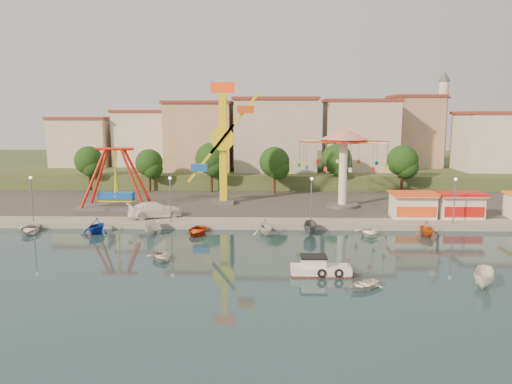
{
  "coord_description": "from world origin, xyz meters",
  "views": [
    {
      "loc": [
        3.32,
        -42.62,
        12.77
      ],
      "look_at": [
        1.72,
        14.0,
        4.0
      ],
      "focal_mm": 35.0,
      "sensor_mm": 36.0,
      "label": 1
    }
  ],
  "objects_px": {
    "skiff": "(484,278)",
    "pirate_ship_ride": "(116,179)",
    "van": "(155,210)",
    "wave_swinger": "(344,150)",
    "kamikaze_tower": "(225,147)",
    "cabin_motorboat": "(319,269)",
    "rowboat_a": "(161,256)"
  },
  "relations": [
    {
      "from": "pirate_ship_ride",
      "to": "van",
      "type": "bearing_deg",
      "value": -42.72
    },
    {
      "from": "pirate_ship_ride",
      "to": "wave_swinger",
      "type": "relative_size",
      "value": 0.86
    },
    {
      "from": "pirate_ship_ride",
      "to": "rowboat_a",
      "type": "height_order",
      "value": "pirate_ship_ride"
    },
    {
      "from": "pirate_ship_ride",
      "to": "rowboat_a",
      "type": "bearing_deg",
      "value": -63.91
    },
    {
      "from": "pirate_ship_ride",
      "to": "cabin_motorboat",
      "type": "xyz_separation_m",
      "value": [
        24.23,
        -25.41,
        -3.94
      ]
    },
    {
      "from": "kamikaze_tower",
      "to": "skiff",
      "type": "relative_size",
      "value": 4.51
    },
    {
      "from": "kamikaze_tower",
      "to": "skiff",
      "type": "bearing_deg",
      "value": -54.85
    },
    {
      "from": "cabin_motorboat",
      "to": "skiff",
      "type": "xyz_separation_m",
      "value": [
        12.07,
        -2.59,
        0.26
      ]
    },
    {
      "from": "wave_swinger",
      "to": "cabin_motorboat",
      "type": "relative_size",
      "value": 2.41
    },
    {
      "from": "wave_swinger",
      "to": "cabin_motorboat",
      "type": "height_order",
      "value": "wave_swinger"
    },
    {
      "from": "pirate_ship_ride",
      "to": "wave_swinger",
      "type": "xyz_separation_m",
      "value": [
        29.91,
        1.6,
        3.8
      ]
    },
    {
      "from": "wave_swinger",
      "to": "rowboat_a",
      "type": "distance_m",
      "value": 31.19
    },
    {
      "from": "pirate_ship_ride",
      "to": "van",
      "type": "height_order",
      "value": "pirate_ship_ride"
    },
    {
      "from": "pirate_ship_ride",
      "to": "van",
      "type": "relative_size",
      "value": 1.57
    },
    {
      "from": "pirate_ship_ride",
      "to": "skiff",
      "type": "bearing_deg",
      "value": -37.65
    },
    {
      "from": "skiff",
      "to": "pirate_ship_ride",
      "type": "bearing_deg",
      "value": 169.52
    },
    {
      "from": "kamikaze_tower",
      "to": "wave_swinger",
      "type": "xyz_separation_m",
      "value": [
        15.76,
        -1.86,
        -0.3
      ]
    },
    {
      "from": "cabin_motorboat",
      "to": "rowboat_a",
      "type": "bearing_deg",
      "value": 164.03
    },
    {
      "from": "skiff",
      "to": "cabin_motorboat",
      "type": "bearing_deg",
      "value": -164.94
    },
    {
      "from": "kamikaze_tower",
      "to": "skiff",
      "type": "height_order",
      "value": "kamikaze_tower"
    },
    {
      "from": "pirate_ship_ride",
      "to": "skiff",
      "type": "height_order",
      "value": "pirate_ship_ride"
    },
    {
      "from": "wave_swinger",
      "to": "van",
      "type": "distance_m",
      "value": 25.52
    },
    {
      "from": "rowboat_a",
      "to": "van",
      "type": "distance_m",
      "value": 16.14
    },
    {
      "from": "van",
      "to": "skiff",
      "type": "bearing_deg",
      "value": -151.44
    },
    {
      "from": "pirate_ship_ride",
      "to": "rowboat_a",
      "type": "relative_size",
      "value": 3.13
    },
    {
      "from": "wave_swinger",
      "to": "cabin_motorboat",
      "type": "distance_m",
      "value": 28.67
    },
    {
      "from": "kamikaze_tower",
      "to": "van",
      "type": "relative_size",
      "value": 2.58
    },
    {
      "from": "wave_swinger",
      "to": "rowboat_a",
      "type": "relative_size",
      "value": 3.63
    },
    {
      "from": "wave_swinger",
      "to": "van",
      "type": "xyz_separation_m",
      "value": [
        -23.43,
        -7.58,
        -6.67
      ]
    },
    {
      "from": "pirate_ship_ride",
      "to": "kamikaze_tower",
      "type": "relative_size",
      "value": 0.61
    },
    {
      "from": "cabin_motorboat",
      "to": "kamikaze_tower",
      "type": "bearing_deg",
      "value": 109.04
    },
    {
      "from": "wave_swinger",
      "to": "skiff",
      "type": "height_order",
      "value": "wave_swinger"
    }
  ]
}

